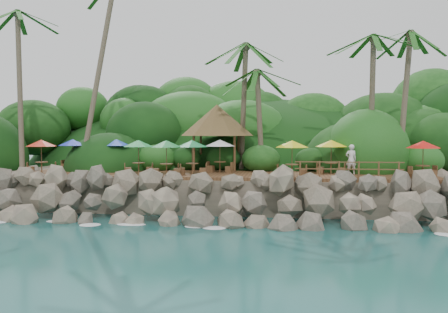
# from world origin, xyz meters

# --- Properties ---
(ground) EXTENTS (140.00, 140.00, 0.00)m
(ground) POSITION_xyz_m (0.00, 0.00, 0.00)
(ground) COLOR #19514F
(ground) RESTS_ON ground
(land_base) EXTENTS (32.00, 25.20, 2.10)m
(land_base) POSITION_xyz_m (0.00, 16.00, 1.05)
(land_base) COLOR gray
(land_base) RESTS_ON ground
(jungle_hill) EXTENTS (44.80, 28.00, 15.40)m
(jungle_hill) POSITION_xyz_m (0.00, 23.50, 0.00)
(jungle_hill) COLOR #143811
(jungle_hill) RESTS_ON ground
(seawall) EXTENTS (29.00, 4.00, 2.30)m
(seawall) POSITION_xyz_m (0.00, 2.00, 1.15)
(seawall) COLOR gray
(seawall) RESTS_ON ground
(terrace) EXTENTS (26.00, 5.00, 0.20)m
(terrace) POSITION_xyz_m (0.00, 6.00, 2.20)
(terrace) COLOR brown
(terrace) RESTS_ON land_base
(jungle_foliage) EXTENTS (44.00, 16.00, 12.00)m
(jungle_foliage) POSITION_xyz_m (0.00, 15.00, 0.00)
(jungle_foliage) COLOR #143811
(jungle_foliage) RESTS_ON ground
(foam_line) EXTENTS (25.20, 0.80, 0.06)m
(foam_line) POSITION_xyz_m (0.00, 0.30, 0.03)
(foam_line) COLOR white
(foam_line) RESTS_ON ground
(palms) EXTENTS (32.57, 7.26, 15.23)m
(palms) POSITION_xyz_m (-0.00, 8.53, 12.13)
(palms) COLOR brown
(palms) RESTS_ON ground
(palapa) EXTENTS (5.15, 5.15, 4.60)m
(palapa) POSITION_xyz_m (-0.92, 9.31, 5.79)
(palapa) COLOR brown
(palapa) RESTS_ON ground
(dining_clusters) EXTENTS (25.59, 4.91, 2.16)m
(dining_clusters) POSITION_xyz_m (-1.81, 5.66, 4.09)
(dining_clusters) COLOR brown
(dining_clusters) RESTS_ON terrace
(railing) EXTENTS (6.10, 0.10, 1.00)m
(railing) POSITION_xyz_m (7.48, 3.65, 2.91)
(railing) COLOR brown
(railing) RESTS_ON terrace
(waiter) EXTENTS (0.76, 0.57, 1.89)m
(waiter) POSITION_xyz_m (7.95, 6.30, 3.25)
(waiter) COLOR white
(waiter) RESTS_ON terrace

